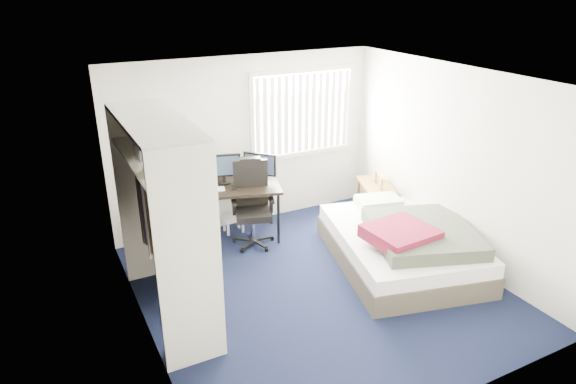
# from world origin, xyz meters

# --- Properties ---
(ground) EXTENTS (4.20, 4.20, 0.00)m
(ground) POSITION_xyz_m (0.00, 0.00, 0.00)
(ground) COLOR black
(ground) RESTS_ON ground
(room_shell) EXTENTS (4.20, 4.20, 4.20)m
(room_shell) POSITION_xyz_m (0.00, 0.00, 1.51)
(room_shell) COLOR silver
(room_shell) RESTS_ON ground
(window_assembly) EXTENTS (1.72, 0.09, 1.32)m
(window_assembly) POSITION_xyz_m (0.90, 2.04, 1.60)
(window_assembly) COLOR white
(window_assembly) RESTS_ON ground
(closet) EXTENTS (0.64, 1.84, 2.22)m
(closet) POSITION_xyz_m (-1.67, 0.27, 1.35)
(closet) COLOR beige
(closet) RESTS_ON ground
(desk) EXTENTS (1.76, 1.17, 1.26)m
(desk) POSITION_xyz_m (-0.54, 1.75, 0.82)
(desk) COLOR black
(desk) RESTS_ON ground
(office_chair) EXTENTS (0.71, 0.71, 1.21)m
(office_chair) POSITION_xyz_m (-0.22, 1.43, 0.46)
(office_chair) COLOR black
(office_chair) RESTS_ON ground
(footstool) EXTENTS (0.32, 0.25, 0.25)m
(footstool) POSITION_xyz_m (-0.35, 1.85, 0.20)
(footstool) COLOR white
(footstool) RESTS_ON ground
(nightstand) EXTENTS (0.68, 0.93, 0.76)m
(nightstand) POSITION_xyz_m (1.75, 1.24, 0.51)
(nightstand) COLOR brown
(nightstand) RESTS_ON ground
(bed) EXTENTS (2.07, 2.46, 0.70)m
(bed) POSITION_xyz_m (1.25, -0.03, 0.29)
(bed) COLOR #463F32
(bed) RESTS_ON ground
(pine_box) EXTENTS (0.49, 0.43, 0.30)m
(pine_box) POSITION_xyz_m (-1.65, -0.40, 0.15)
(pine_box) COLOR #A68053
(pine_box) RESTS_ON ground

